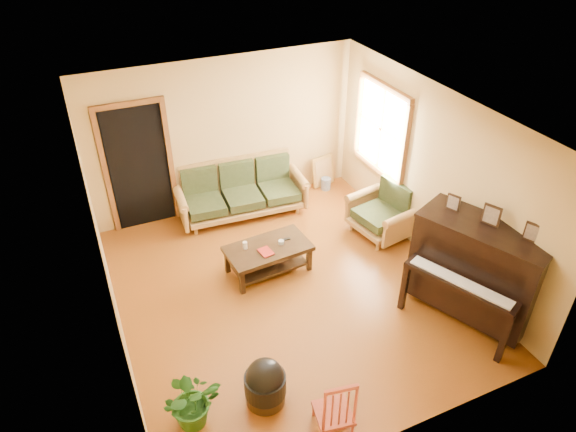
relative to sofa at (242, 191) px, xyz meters
name	(u,v)px	position (x,y,z in m)	size (l,w,h in m)	color
floor	(288,289)	(-0.09, -2.07, -0.46)	(5.00, 5.00, 0.00)	#64310D
doorway	(139,168)	(-1.54, 0.41, 0.57)	(1.08, 0.16, 2.05)	black
window	(381,129)	(2.12, -0.77, 1.04)	(0.12, 1.36, 1.46)	white
sofa	(242,191)	(0.00, 0.00, 0.00)	(2.13, 0.89, 0.91)	#A4783C
coffee_table	(268,259)	(-0.17, -1.57, -0.24)	(1.20, 0.66, 0.44)	black
armchair	(381,210)	(1.81, -1.44, 0.00)	(0.87, 0.92, 0.92)	#A4783C
piano	(475,271)	(1.91, -3.43, 0.24)	(0.92, 1.57, 1.39)	black
footstool	(265,387)	(-1.05, -3.63, -0.24)	(0.46, 0.46, 0.44)	black
red_chair	(334,401)	(-0.52, -4.21, -0.05)	(0.38, 0.41, 0.81)	#9B321C
leaning_frame	(323,171)	(1.69, 0.30, -0.15)	(0.46, 0.10, 0.61)	#AC8239
ceramic_crock	(326,184)	(1.68, 0.15, -0.34)	(0.18, 0.18, 0.22)	#315395
potted_plant	(192,400)	(-1.84, -3.56, -0.12)	(0.60, 0.52, 0.67)	#225819
book	(261,254)	(-0.34, -1.70, -0.01)	(0.17, 0.23, 0.02)	maroon
candle	(245,245)	(-0.48, -1.48, 0.04)	(0.07, 0.07, 0.11)	white
glass_jar	(281,242)	(0.03, -1.59, 0.01)	(0.08, 0.08, 0.05)	silver
remote	(285,239)	(0.11, -1.52, -0.01)	(0.16, 0.04, 0.02)	black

